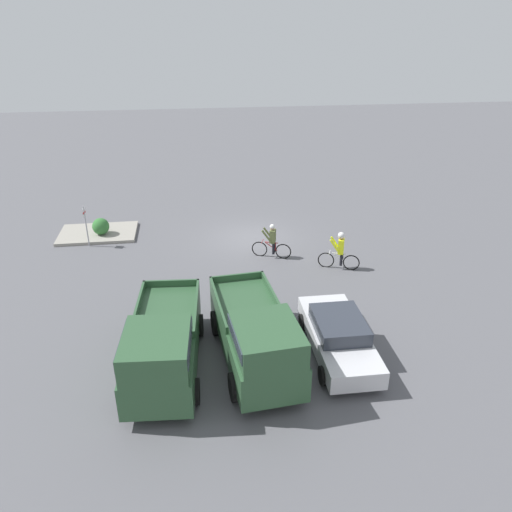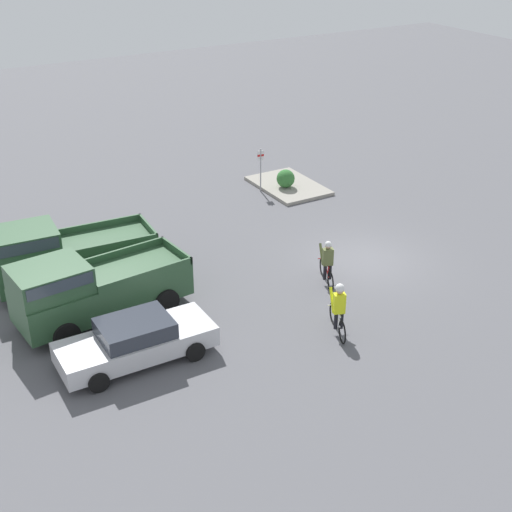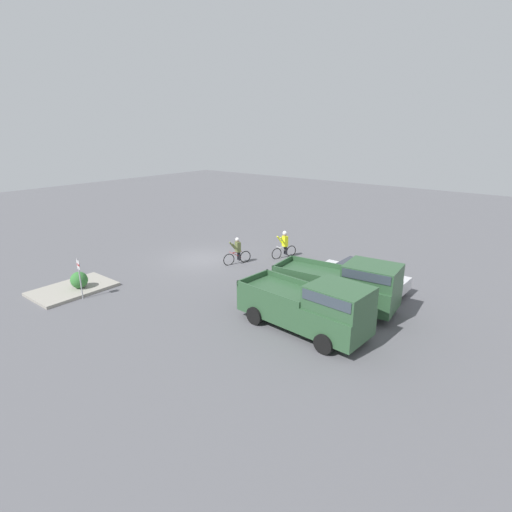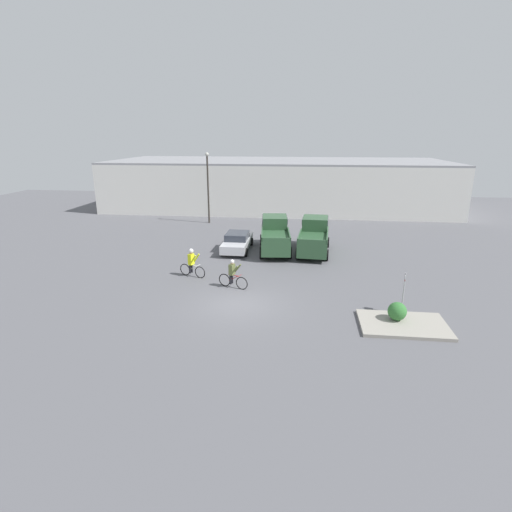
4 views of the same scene
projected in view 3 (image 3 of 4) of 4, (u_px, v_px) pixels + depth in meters
The scene contains 9 objects.
ground_plane at pixel (203, 259), 25.17m from camera, with size 80.00×80.00×0.00m, color #56565B.
sedan_0 at pixel (361, 276), 20.41m from camera, with size 1.94×4.61×1.34m.
pickup_truck_0 at pixel (344, 284), 17.95m from camera, with size 2.60×5.72×2.33m.
pickup_truck_1 at pixel (312, 306), 15.79m from camera, with size 2.49×5.63×2.32m.
cyclist_0 at pixel (237, 251), 24.09m from camera, with size 1.76×0.73×1.67m.
cyclist_1 at pixel (284, 244), 25.21m from camera, with size 1.74×0.73×1.77m.
fire_lane_sign at pixel (79, 274), 18.96m from camera, with size 0.07×0.30×2.06m.
curb_island at pixel (73, 289), 20.30m from camera, with size 3.84×2.58×0.15m, color gray.
shrub at pixel (79, 280), 20.14m from camera, with size 0.84×0.84×0.84m.
Camera 3 is at (16.63, 17.50, 7.89)m, focal length 28.00 mm.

